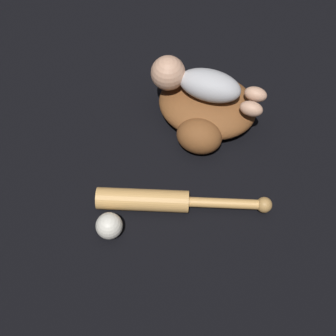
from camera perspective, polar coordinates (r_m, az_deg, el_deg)
ground_plane at (r=1.36m, az=4.15°, el=5.33°), size 6.00×6.00×0.00m
baseball_glove at (r=1.33m, az=4.77°, el=7.00°), size 0.31×0.29×0.10m
baby_figure at (r=1.28m, az=3.77°, el=10.36°), size 0.32×0.12×0.09m
baseball_bat at (r=1.21m, az=-0.69°, el=-4.01°), size 0.43×0.20×0.06m
baseball at (r=1.18m, az=-7.18°, el=-7.01°), size 0.07×0.07×0.07m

